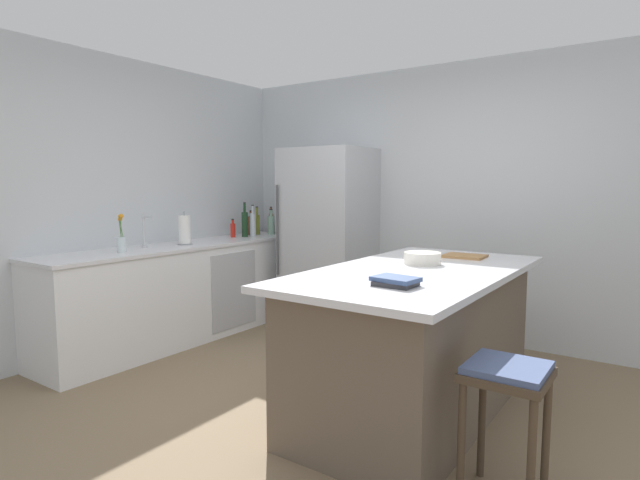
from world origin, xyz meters
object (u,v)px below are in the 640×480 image
refrigerator (328,238)px  bar_stool (506,390)px  kitchen_island (416,340)px  cutting_board (464,256)px  hot_sauce_bottle (233,230)px  sink_faucet (145,230)px  vinegar_bottle (271,222)px  wine_bottle (245,223)px  mixing_bowl (422,258)px  paper_towel_roll (184,230)px  cookbook_stack (396,281)px  syrup_bottle (251,225)px  gin_bottle (271,224)px  soda_bottle (253,224)px  flower_vase (121,240)px  olive_oil_bottle (257,224)px

refrigerator → bar_stool: (2.35, -2.04, -0.38)m
kitchen_island → cutting_board: (0.07, 0.68, 0.47)m
kitchen_island → hot_sauce_bottle: (-2.55, 0.96, 0.52)m
sink_faucet → vinegar_bottle: (0.03, 1.69, -0.03)m
wine_bottle → mixing_bowl: (2.42, -0.87, -0.08)m
refrigerator → paper_towel_roll: refrigerator is taller
cookbook_stack → mixing_bowl: (-0.19, 0.78, 0.02)m
sink_faucet → syrup_bottle: sink_faucet is taller
sink_faucet → syrup_bottle: 1.42m
kitchen_island → syrup_bottle: (-2.57, 1.27, 0.54)m
kitchen_island → paper_towel_roll: paper_towel_roll is taller
bar_stool → paper_towel_roll: paper_towel_roll is taller
vinegar_bottle → hot_sauce_bottle: size_ratio=1.56×
gin_bottle → soda_bottle: bearing=-93.7°
bar_stool → gin_bottle: bearing=146.6°
sink_faucet → wine_bottle: size_ratio=0.81×
vinegar_bottle → wine_bottle: bearing=-86.4°
flower_vase → mixing_bowl: bearing=15.5°
flower_vase → hot_sauce_bottle: (-0.12, 1.42, -0.02)m
bar_stool → cutting_board: cutting_board is taller
sink_faucet → soda_bottle: bearing=85.9°
gin_bottle → flower_vase: bearing=-90.3°
refrigerator → mixing_bowl: refrigerator is taller
hot_sauce_bottle → cutting_board: size_ratio=0.67×
gin_bottle → hot_sauce_bottle: 0.50m
hot_sauce_bottle → vinegar_bottle: bearing=85.6°
kitchen_island → wine_bottle: wine_bottle is taller
paper_towel_roll → sink_faucet: bearing=-104.7°
refrigerator → wine_bottle: size_ratio=4.94×
cookbook_stack → hot_sauce_bottle: bearing=150.3°
syrup_bottle → mixing_bowl: 2.73m
sink_faucet → cutting_board: bearing=17.8°
vinegar_bottle → cookbook_stack: bearing=-38.6°
refrigerator → mixing_bowl: size_ratio=7.50×
olive_oil_bottle → wine_bottle: bearing=-75.2°
syrup_bottle → hot_sauce_bottle: (0.02, -0.30, -0.03)m
kitchen_island → refrigerator: refrigerator is taller
wine_bottle → hot_sauce_bottle: size_ratio=1.89×
paper_towel_roll → olive_oil_bottle: size_ratio=0.99×
syrup_bottle → soda_bottle: soda_bottle is taller
cookbook_stack → cutting_board: (-0.07, 1.26, -0.02)m
flower_vase → olive_oil_bottle: flower_vase is taller
flower_vase → syrup_bottle: flower_vase is taller
vinegar_bottle → bar_stool: bearing=-34.0°
paper_towel_roll → soda_bottle: soda_bottle is taller
mixing_bowl → cutting_board: size_ratio=0.83×
vinegar_bottle → syrup_bottle: 0.28m
syrup_bottle → hot_sauce_bottle: 0.30m
sink_faucet → vinegar_bottle: size_ratio=0.98×
paper_towel_roll → cookbook_stack: bearing=-17.0°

